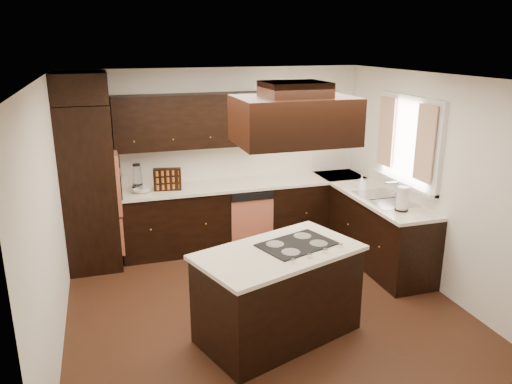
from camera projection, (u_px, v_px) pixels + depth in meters
floor at (263, 306)px, 5.59m from camera, size 4.20×4.20×0.02m
ceiling at (264, 77)px, 4.86m from camera, size 4.20×4.20×0.02m
wall_back at (218, 157)px, 7.15m from camera, size 4.20×0.02×2.50m
wall_front at (363, 292)px, 3.30m from camera, size 4.20×0.02×2.50m
wall_left at (48, 220)px, 4.62m from camera, size 0.02×4.20×2.50m
wall_right at (435, 183)px, 5.82m from camera, size 0.02×4.20×2.50m
oven_column at (89, 187)px, 6.33m from camera, size 0.65×0.75×2.12m
wall_oven_face at (118, 181)px, 6.41m from camera, size 0.05×0.62×0.78m
base_cabinets_back at (227, 217)px, 7.11m from camera, size 2.93×0.60×0.88m
base_cabinets_right at (368, 225)px, 6.79m from camera, size 0.60×2.40×0.88m
countertop_back at (226, 186)px, 6.97m from camera, size 2.93×0.63×0.04m
countertop_right at (370, 193)px, 6.65m from camera, size 0.63×2.40×0.04m
upper_cabinets at (189, 121)px, 6.70m from camera, size 2.00×0.34×0.72m
dishwasher_front at (252, 224)px, 6.94m from camera, size 0.60×0.05×0.72m
window_frame at (408, 141)px, 6.20m from camera, size 0.06×1.32×1.12m
window_pane at (410, 141)px, 6.21m from camera, size 0.00×1.20×1.00m
curtain_left at (425, 144)px, 5.78m from camera, size 0.02×0.34×0.90m
curtain_right at (386, 132)px, 6.55m from camera, size 0.02×0.34×0.90m
sink_rim at (385, 199)px, 6.33m from camera, size 0.52×0.84×0.01m
island at (278, 295)px, 4.91m from camera, size 1.71×1.28×0.88m
island_top at (279, 252)px, 4.78m from camera, size 1.78×1.35×0.04m
cooktop at (297, 244)px, 4.90m from camera, size 0.84×0.69×0.01m
range_hood at (294, 120)px, 4.48m from camera, size 1.05×0.72×0.42m
hood_duct at (295, 89)px, 4.41m from camera, size 0.55×0.50×0.13m
blender_base at (138, 188)px, 6.61m from camera, size 0.15×0.15×0.10m
blender_pitcher at (137, 175)px, 6.56m from camera, size 0.13×0.13×0.26m
spice_rack at (167, 179)px, 6.66m from camera, size 0.37×0.16×0.30m
mixing_bowl at (143, 190)px, 6.60m from camera, size 0.32×0.32×0.06m
soap_bottle at (362, 182)px, 6.72m from camera, size 0.10×0.11×0.19m
paper_towel at (402, 199)px, 5.85m from camera, size 0.14×0.14×0.29m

